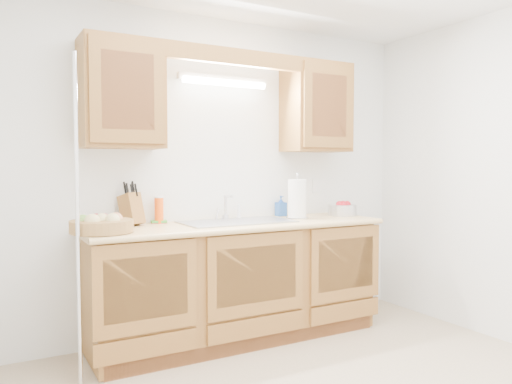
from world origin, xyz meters
TOP-DOWN VIEW (x-y plane):
  - room at (0.00, 0.00)m, footprint 3.52×3.50m
  - base_cabinets at (0.00, 1.20)m, footprint 2.20×0.60m
  - countertop at (0.00, 1.19)m, footprint 2.30×0.63m
  - upper_cabinet_left at (-0.83, 1.33)m, footprint 0.55×0.33m
  - upper_cabinet_right at (0.83, 1.33)m, footprint 0.55×0.33m
  - valance at (0.00, 1.19)m, footprint 2.20×0.05m
  - fluorescent_fixture at (0.00, 1.42)m, footprint 0.76×0.08m
  - sink at (0.00, 1.21)m, footprint 0.84×0.46m
  - wire_shelf_pole at (-1.20, 0.94)m, footprint 0.03×0.03m
  - outlet_plate at (0.95, 1.49)m, footprint 0.08×0.01m
  - fruit_basket at (-1.03, 1.08)m, footprint 0.52×0.52m
  - knife_block at (-0.75, 1.40)m, footprint 0.18×0.22m
  - orange_canister at (-0.54, 1.42)m, footprint 0.08×0.08m
  - soap_bottle at (0.54, 1.44)m, footprint 0.08×0.08m
  - sponge at (-0.54, 1.43)m, footprint 0.12×0.09m
  - paper_towel at (0.54, 1.19)m, footprint 0.18×0.18m
  - apple_bowl at (1.03, 1.22)m, footprint 0.31×0.31m

SIDE VIEW (x-z plane):
  - base_cabinets at x=0.00m, z-range 0.01..0.87m
  - sink at x=0.00m, z-range 0.65..1.01m
  - countertop at x=0.00m, z-range 0.86..0.90m
  - sponge at x=-0.54m, z-range 0.90..0.92m
  - fruit_basket at x=-1.03m, z-range 0.89..1.02m
  - apple_bowl at x=1.03m, z-range 0.89..1.02m
  - soap_bottle at x=0.54m, z-range 0.90..1.07m
  - wire_shelf_pole at x=-1.20m, z-range 0.00..2.00m
  - orange_canister at x=-0.54m, z-range 0.90..1.10m
  - knife_block at x=-0.75m, z-range 0.85..1.18m
  - paper_towel at x=0.54m, z-range 0.87..1.24m
  - outlet_plate at x=0.95m, z-range 1.09..1.21m
  - room at x=0.00m, z-range 0.00..2.50m
  - upper_cabinet_left at x=-0.83m, z-range 1.45..2.20m
  - upper_cabinet_right at x=0.83m, z-range 1.45..2.20m
  - fluorescent_fixture at x=0.00m, z-range 1.96..2.04m
  - valance at x=0.00m, z-range 2.08..2.20m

